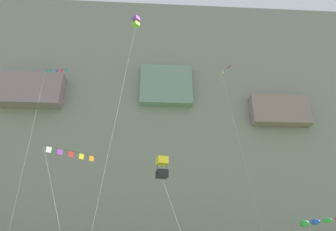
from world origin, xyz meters
TOP-DOWN VIEW (x-y plane):
  - cliff_face at (-0.03, 61.95)m, footprint 180.00×23.87m
  - kite_windsock_low_center at (17.85, 37.07)m, footprint 3.67×7.07m
  - kite_box_upper_left at (-4.67, 23.74)m, footprint 2.55×5.80m
  - kite_box_mid_left at (-1.82, 18.45)m, footprint 3.09×4.31m
  - kite_banner_low_right at (-7.58, 17.14)m, footprint 4.06×3.27m
  - kite_banner_mid_center at (-16.57, 34.83)m, footprint 3.53×6.17m
  - kite_banner_far_right at (9.64, 38.73)m, footprint 2.35×6.20m

SIDE VIEW (x-z plane):
  - kite_windsock_low_center at x=17.85m, z-range 4.14..13.30m
  - kite_banner_low_right at x=-7.58m, z-range 4.00..14.33m
  - kite_box_mid_left at x=-1.82m, z-range 4.45..14.84m
  - kite_banner_mid_center at x=-16.57m, z-range 11.24..40.52m
  - kite_box_upper_left at x=-4.67m, z-range 13.38..41.82m
  - kite_banner_far_right at x=9.64m, z-range 11.37..44.61m
  - cliff_face at x=-0.03m, z-range 0.01..60.41m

